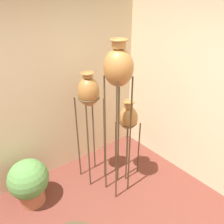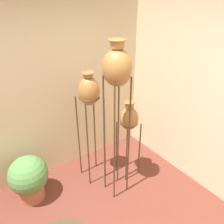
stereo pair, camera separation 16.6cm
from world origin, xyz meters
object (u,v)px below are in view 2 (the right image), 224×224
Objects in this scene: vase_stand_tall at (117,71)px; potted_plant at (29,177)px; vase_stand_short at (129,120)px.

potted_plant is (-1.03, 0.54, -1.39)m from vase_stand_tall.
vase_stand_tall is at bearing -152.62° from vase_stand_short.
vase_stand_tall is 3.16× the size of potted_plant.
vase_stand_tall is 0.88m from vase_stand_short.
potted_plant is at bearing 152.48° from vase_stand_tall.
vase_stand_short reaches higher than potted_plant.
vase_stand_short is at bearing -14.52° from potted_plant.
potted_plant is (-1.38, 0.36, -0.59)m from vase_stand_short.
vase_stand_short is (0.35, 0.18, -0.79)m from vase_stand_tall.
potted_plant is at bearing 165.48° from vase_stand_short.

